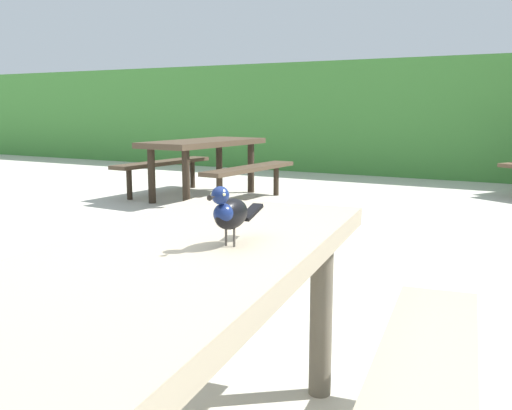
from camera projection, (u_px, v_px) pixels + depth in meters
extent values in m
cube|color=#428438|center=(490.00, 118.00, 9.79)|extent=(28.00, 2.23, 1.95)
cube|color=gray|center=(174.00, 261.00, 1.65)|extent=(1.01, 1.89, 0.07)
cylinder|color=#635B4C|center=(200.00, 299.00, 2.46)|extent=(0.09, 0.09, 0.67)
cylinder|color=#635B4C|center=(321.00, 314.00, 2.27)|extent=(0.09, 0.09, 0.67)
cylinder|color=#635B4C|center=(107.00, 322.00, 2.57)|extent=(0.07, 0.07, 0.39)
cube|color=gray|center=(420.00, 397.00, 1.46)|extent=(0.53, 1.73, 0.05)
cylinder|color=#635B4C|center=(432.00, 371.00, 2.09)|extent=(0.07, 0.07, 0.39)
ellipsoid|color=black|center=(231.00, 214.00, 1.68)|extent=(0.07, 0.15, 0.09)
ellipsoid|color=navy|center=(224.00, 214.00, 1.64)|extent=(0.06, 0.07, 0.06)
sphere|color=navy|center=(220.00, 195.00, 1.62)|extent=(0.05, 0.05, 0.05)
sphere|color=#EAE08C|center=(224.00, 195.00, 1.60)|extent=(0.01, 0.01, 0.01)
sphere|color=#EAE08C|center=(212.00, 194.00, 1.62)|extent=(0.01, 0.01, 0.01)
cone|color=black|center=(212.00, 197.00, 1.58)|extent=(0.02, 0.03, 0.02)
cube|color=black|center=(251.00, 212.00, 1.79)|extent=(0.04, 0.10, 0.04)
cylinder|color=#47423D|center=(234.00, 238.00, 1.68)|extent=(0.01, 0.01, 0.05)
cylinder|color=#47423D|center=(226.00, 237.00, 1.69)|extent=(0.01, 0.01, 0.05)
cube|color=#473828|center=(204.00, 143.00, 7.32)|extent=(0.85, 1.84, 0.07)
cylinder|color=#2E241A|center=(251.00, 168.00, 7.83)|extent=(0.09, 0.09, 0.67)
cylinder|color=#2E241A|center=(219.00, 166.00, 8.11)|extent=(0.09, 0.09, 0.67)
cylinder|color=#2E241A|center=(186.00, 179.00, 6.66)|extent=(0.09, 0.09, 0.67)
cylinder|color=#2E241A|center=(152.00, 176.00, 6.94)|extent=(0.09, 0.09, 0.67)
cube|color=#473828|center=(250.00, 168.00, 7.01)|extent=(0.37, 1.72, 0.05)
cylinder|color=#2E241A|center=(276.00, 181.00, 7.58)|extent=(0.07, 0.07, 0.39)
cylinder|color=#2E241A|center=(220.00, 193.00, 6.51)|extent=(0.07, 0.07, 0.39)
cube|color=#473828|center=(163.00, 163.00, 7.74)|extent=(0.37, 1.72, 0.05)
cylinder|color=#2E241A|center=(193.00, 174.00, 8.31)|extent=(0.07, 0.07, 0.39)
cylinder|color=#2E241A|center=(129.00, 184.00, 7.24)|extent=(0.07, 0.07, 0.39)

